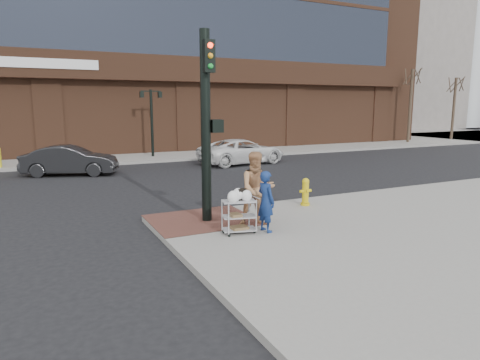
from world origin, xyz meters
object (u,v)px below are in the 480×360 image
pedestrian_tan (257,189)px  fire_hydrant (305,191)px  sedan_dark (70,160)px  lamp_post (152,115)px  traffic_signal_pole (207,121)px  minivan_white (242,151)px  woman_blue (266,201)px  utility_cart (239,213)px

pedestrian_tan → fire_hydrant: pedestrian_tan is taller
sedan_dark → fire_hydrant: bearing=-130.3°
lamp_post → pedestrian_tan: lamp_post is taller
traffic_signal_pole → minivan_white: traffic_signal_pole is taller
pedestrian_tan → minivan_white: (5.36, 11.71, -0.42)m
woman_blue → utility_cart: woman_blue is taller
pedestrian_tan → minivan_white: 12.89m
lamp_post → pedestrian_tan: size_ratio=2.08×
pedestrian_tan → utility_cart: bearing=-134.7°
traffic_signal_pole → pedestrian_tan: 2.20m
pedestrian_tan → fire_hydrant: 2.78m
lamp_post → pedestrian_tan: (-1.48, -16.17, -1.50)m
lamp_post → traffic_signal_pole: size_ratio=0.80×
sedan_dark → minivan_white: size_ratio=0.85×
lamp_post → sedan_dark: 7.04m
utility_cart → pedestrian_tan: bearing=32.1°
utility_cart → sedan_dark: bearing=103.2°
traffic_signal_pole → woman_blue: bearing=-59.8°
pedestrian_tan → sedan_dark: 12.25m
woman_blue → pedestrian_tan: 0.65m
lamp_post → woman_blue: 16.95m
lamp_post → pedestrian_tan: bearing=-95.2°
fire_hydrant → utility_cart: bearing=-151.0°
woman_blue → sedan_dark: (-3.52, 12.32, -0.22)m
woman_blue → minivan_white: woman_blue is taller
traffic_signal_pole → fire_hydrant: bearing=5.6°
lamp_post → woman_blue: bearing=-95.3°
pedestrian_tan → utility_cart: 0.99m
minivan_white → fire_hydrant: size_ratio=5.76×
lamp_post → sedan_dark: size_ratio=0.95×
traffic_signal_pole → sedan_dark: bearing=103.6°
woman_blue → pedestrian_tan: size_ratio=0.79×
traffic_signal_pole → minivan_white: 12.68m
woman_blue → minivan_white: 13.48m
sedan_dark → utility_cart: bearing=-147.1°
sedan_dark → pedestrian_tan: bearing=-143.2°
pedestrian_tan → lamp_post: bearing=98.0°
lamp_post → minivan_white: size_ratio=0.80×
lamp_post → minivan_white: bearing=-49.0°
pedestrian_tan → utility_cart: size_ratio=1.75×
traffic_signal_pole → utility_cart: traffic_signal_pole is taller
traffic_signal_pole → pedestrian_tan: (0.99, -0.95, -1.72)m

